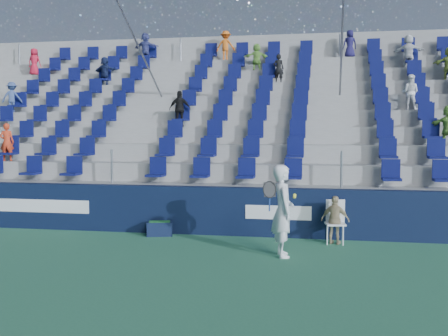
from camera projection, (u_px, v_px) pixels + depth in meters
The scene contains 7 objects.
ground at pixel (187, 264), 10.98m from camera, with size 70.00×70.00×0.00m, color #327551.
sponsor_wall at pixel (219, 211), 14.02m from camera, with size 24.00×0.32×1.20m.
grandstand at pixel (248, 144), 18.91m from camera, with size 24.00×8.17×6.63m.
tennis_player at pixel (283, 211), 11.58m from camera, with size 0.71×0.79×1.91m.
line_judge_chair at pixel (335, 218), 13.00m from camera, with size 0.50×0.52×1.00m.
line_judge at pixel (335, 220), 12.85m from camera, with size 0.65×0.27×1.12m, color tan.
ball_bin at pixel (160, 228), 13.92m from camera, with size 0.72×0.57×0.35m.
Camera 1 is at (2.74, -10.49, 2.65)m, focal length 45.00 mm.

